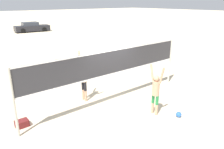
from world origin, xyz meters
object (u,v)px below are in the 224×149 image
at_px(player_spiker, 156,90).
at_px(gear_bag, 22,124).
at_px(volleyball, 179,114).
at_px(volleyball_net, 112,65).
at_px(player_blocker, 84,75).
at_px(parked_car_near, 32,27).

distance_m(player_spiker, gear_bag, 5.08).
bearing_deg(volleyball, volleyball_net, 114.30).
height_order(volleyball_net, player_blocker, volleyball_net).
xyz_separation_m(gear_bag, parked_car_near, (9.55, 24.95, 0.50)).
bearing_deg(gear_bag, volleyball_net, -8.03).
relative_size(player_spiker, parked_car_near, 0.41).
relative_size(volleyball, gear_bag, 0.49).
height_order(player_blocker, parked_car_near, player_blocker).
distance_m(gear_bag, parked_car_near, 26.72).
bearing_deg(volleyball_net, parked_car_near, 77.14).
bearing_deg(volleyball_net, gear_bag, 171.97).
height_order(volleyball_net, player_spiker, volleyball_net).
xyz_separation_m(volleyball_net, parked_car_near, (5.82, 25.48, -1.11)).
bearing_deg(player_blocker, volleyball_net, 40.24).
relative_size(player_spiker, volleyball, 9.22).
bearing_deg(player_spiker, volleyball, -145.54).
height_order(player_spiker, player_blocker, player_blocker).
xyz_separation_m(player_spiker, volleyball, (0.53, -0.77, -0.94)).
xyz_separation_m(player_spiker, gear_bag, (-4.39, 2.38, -0.92)).
bearing_deg(player_spiker, parked_car_near, -10.69).
distance_m(player_blocker, volleyball, 4.25).
bearing_deg(gear_bag, player_blocker, 8.50).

